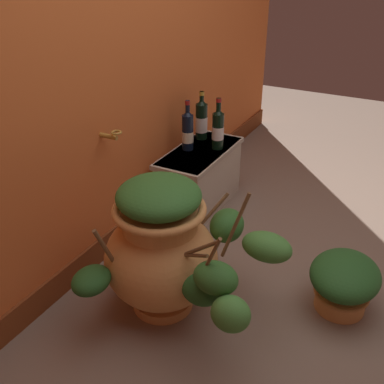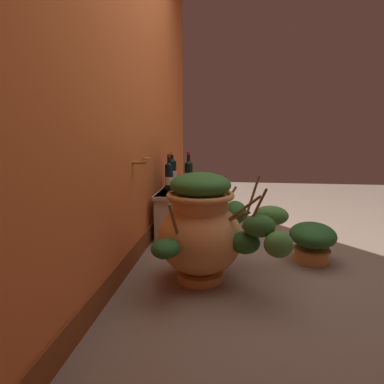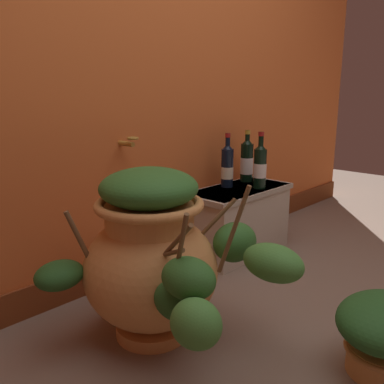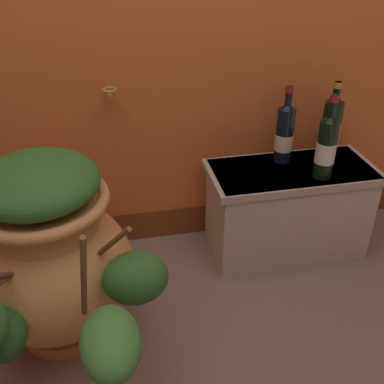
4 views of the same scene
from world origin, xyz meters
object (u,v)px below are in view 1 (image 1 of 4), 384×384
Objects in this scene: terracotta_urn at (166,250)px; wine_bottle_right at (188,130)px; wine_bottle_left at (201,119)px; wine_bottle_middle at (218,128)px; potted_shrub at (344,281)px.

wine_bottle_right is (0.93, 0.40, 0.19)m from terracotta_urn.
wine_bottle_left reaches higher than wine_bottle_right.
terracotta_urn is 2.55× the size of wine_bottle_left.
wine_bottle_left is 0.97× the size of wine_bottle_middle.
wine_bottle_right is (-0.21, -0.01, -0.00)m from wine_bottle_left.
wine_bottle_right is at bearing -177.70° from wine_bottle_left.
wine_bottle_left is at bearing 56.78° from potted_shrub.
terracotta_urn is 1.22m from wine_bottle_left.
terracotta_urn is at bearing -160.29° from wine_bottle_left.
wine_bottle_middle is at bearing -57.13° from wine_bottle_right.
wine_bottle_middle reaches higher than wine_bottle_right.
wine_bottle_right is at bearing 23.20° from terracotta_urn.
wine_bottle_middle is 1.22m from potted_shrub.
wine_bottle_middle is 1.03× the size of wine_bottle_right.
wine_bottle_left is 0.21m from wine_bottle_right.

